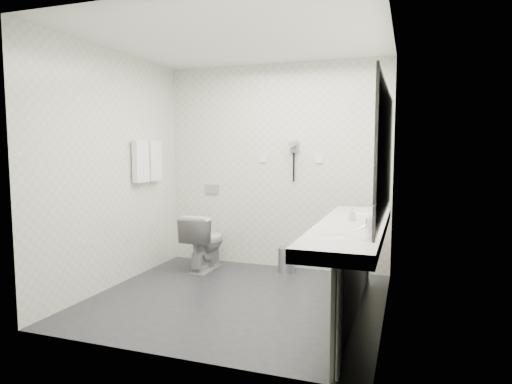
% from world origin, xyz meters
% --- Properties ---
extents(floor, '(2.80, 2.80, 0.00)m').
position_xyz_m(floor, '(0.00, 0.00, 0.00)').
color(floor, '#252529').
rests_on(floor, ground).
extents(ceiling, '(2.80, 2.80, 0.00)m').
position_xyz_m(ceiling, '(0.00, 0.00, 2.50)').
color(ceiling, white).
rests_on(ceiling, wall_back).
extents(wall_back, '(2.80, 0.00, 2.80)m').
position_xyz_m(wall_back, '(0.00, 1.30, 1.25)').
color(wall_back, silver).
rests_on(wall_back, floor).
extents(wall_front, '(2.80, 0.00, 2.80)m').
position_xyz_m(wall_front, '(0.00, -1.30, 1.25)').
color(wall_front, silver).
rests_on(wall_front, floor).
extents(wall_left, '(0.00, 2.60, 2.60)m').
position_xyz_m(wall_left, '(-1.40, 0.00, 1.25)').
color(wall_left, silver).
rests_on(wall_left, floor).
extents(wall_right, '(0.00, 2.60, 2.60)m').
position_xyz_m(wall_right, '(1.40, 0.00, 1.25)').
color(wall_right, silver).
rests_on(wall_right, floor).
extents(vanity_counter, '(0.55, 2.20, 0.10)m').
position_xyz_m(vanity_counter, '(1.12, -0.20, 0.80)').
color(vanity_counter, white).
rests_on(vanity_counter, floor).
extents(vanity_panel, '(0.03, 2.15, 0.75)m').
position_xyz_m(vanity_panel, '(1.15, -0.20, 0.38)').
color(vanity_panel, gray).
rests_on(vanity_panel, floor).
extents(vanity_post_near, '(0.06, 0.06, 0.75)m').
position_xyz_m(vanity_post_near, '(1.18, -1.24, 0.38)').
color(vanity_post_near, silver).
rests_on(vanity_post_near, floor).
extents(vanity_post_far, '(0.06, 0.06, 0.75)m').
position_xyz_m(vanity_post_far, '(1.18, 0.84, 0.38)').
color(vanity_post_far, silver).
rests_on(vanity_post_far, floor).
extents(mirror, '(0.02, 2.20, 1.05)m').
position_xyz_m(mirror, '(1.39, -0.20, 1.45)').
color(mirror, '#B2BCC6').
rests_on(mirror, wall_right).
extents(basin_near, '(0.40, 0.31, 0.05)m').
position_xyz_m(basin_near, '(1.12, -0.85, 0.83)').
color(basin_near, white).
rests_on(basin_near, vanity_counter).
extents(basin_far, '(0.40, 0.31, 0.05)m').
position_xyz_m(basin_far, '(1.12, 0.45, 0.83)').
color(basin_far, white).
rests_on(basin_far, vanity_counter).
extents(faucet_near, '(0.04, 0.04, 0.15)m').
position_xyz_m(faucet_near, '(1.32, -0.85, 0.92)').
color(faucet_near, silver).
rests_on(faucet_near, vanity_counter).
extents(faucet_far, '(0.04, 0.04, 0.15)m').
position_xyz_m(faucet_far, '(1.32, 0.45, 0.92)').
color(faucet_far, silver).
rests_on(faucet_far, vanity_counter).
extents(soap_bottle_a, '(0.07, 0.07, 0.11)m').
position_xyz_m(soap_bottle_a, '(1.11, -0.07, 0.91)').
color(soap_bottle_a, silver).
rests_on(soap_bottle_a, vanity_counter).
extents(soap_bottle_c, '(0.04, 0.04, 0.11)m').
position_xyz_m(soap_bottle_c, '(1.29, -0.33, 0.90)').
color(soap_bottle_c, silver).
rests_on(soap_bottle_c, vanity_counter).
extents(glass_left, '(0.06, 0.06, 0.11)m').
position_xyz_m(glass_left, '(1.34, 0.06, 0.90)').
color(glass_left, silver).
rests_on(glass_left, vanity_counter).
extents(toilet, '(0.39, 0.69, 0.69)m').
position_xyz_m(toilet, '(-0.76, 0.86, 0.35)').
color(toilet, white).
rests_on(toilet, floor).
extents(flush_plate, '(0.18, 0.02, 0.12)m').
position_xyz_m(flush_plate, '(-0.85, 1.29, 0.95)').
color(flush_plate, '#B2B5BA').
rests_on(flush_plate, wall_back).
extents(pedal_bin, '(0.24, 0.24, 0.28)m').
position_xyz_m(pedal_bin, '(0.22, 1.07, 0.14)').
color(pedal_bin, '#B2B5BA').
rests_on(pedal_bin, floor).
extents(bin_lid, '(0.20, 0.20, 0.02)m').
position_xyz_m(bin_lid, '(0.22, 1.07, 0.29)').
color(bin_lid, '#B2B5BA').
rests_on(bin_lid, pedal_bin).
extents(towel_rail, '(0.02, 0.62, 0.02)m').
position_xyz_m(towel_rail, '(-1.35, 0.55, 1.55)').
color(towel_rail, silver).
rests_on(towel_rail, wall_left).
extents(towel_near, '(0.07, 0.24, 0.48)m').
position_xyz_m(towel_near, '(-1.34, 0.41, 1.33)').
color(towel_near, white).
rests_on(towel_near, towel_rail).
extents(towel_far, '(0.07, 0.24, 0.48)m').
position_xyz_m(towel_far, '(-1.34, 0.69, 1.33)').
color(towel_far, white).
rests_on(towel_far, towel_rail).
extents(dryer_cradle, '(0.10, 0.04, 0.14)m').
position_xyz_m(dryer_cradle, '(0.25, 1.27, 1.50)').
color(dryer_cradle, gray).
rests_on(dryer_cradle, wall_back).
extents(dryer_barrel, '(0.08, 0.14, 0.08)m').
position_xyz_m(dryer_barrel, '(0.25, 1.20, 1.53)').
color(dryer_barrel, gray).
rests_on(dryer_barrel, dryer_cradle).
extents(dryer_cord, '(0.02, 0.02, 0.35)m').
position_xyz_m(dryer_cord, '(0.25, 1.26, 1.25)').
color(dryer_cord, black).
rests_on(dryer_cord, dryer_cradle).
extents(switch_plate_a, '(0.09, 0.02, 0.09)m').
position_xyz_m(switch_plate_a, '(-0.15, 1.29, 1.35)').
color(switch_plate_a, white).
rests_on(switch_plate_a, wall_back).
extents(switch_plate_b, '(0.09, 0.02, 0.09)m').
position_xyz_m(switch_plate_b, '(0.55, 1.29, 1.35)').
color(switch_plate_b, white).
rests_on(switch_plate_b, wall_back).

